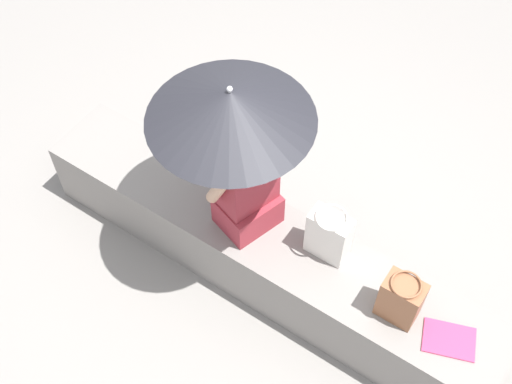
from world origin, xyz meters
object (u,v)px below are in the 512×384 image
tote_bag_canvas (401,299)px  magazine (449,340)px  person_seated (247,182)px  parasol (230,106)px  handbag_black (329,235)px

tote_bag_canvas → magazine: bearing=2.2°
person_seated → magazine: (1.34, -0.04, -0.38)m
person_seated → magazine: 1.39m
parasol → handbag_black: (0.57, 0.12, -0.83)m
parasol → handbag_black: 1.01m
person_seated → tote_bag_canvas: size_ratio=2.71×
parasol → person_seated: bearing=34.8°
person_seated → handbag_black: person_seated is taller
magazine → tote_bag_canvas: bearing=162.3°
parasol → handbag_black: parasol is taller
handbag_black → magazine: 0.86m
person_seated → handbag_black: bearing=8.4°
parasol → handbag_black: bearing=11.8°
person_seated → handbag_black: (0.51, 0.08, -0.21)m
person_seated → parasol: parasol is taller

